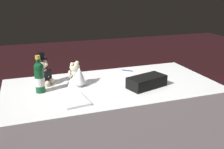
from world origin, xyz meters
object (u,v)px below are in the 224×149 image
(signing_pen, at_px, (128,71))
(gift_case_black, at_px, (147,82))
(teddy_bear_groom, at_px, (43,73))
(teddy_bear_bride, at_px, (76,76))
(champagne_bottle, at_px, (39,77))
(guestbook, at_px, (73,100))

(signing_pen, height_order, gift_case_black, gift_case_black)
(teddy_bear_groom, height_order, teddy_bear_bride, teddy_bear_groom)
(teddy_bear_bride, height_order, gift_case_black, teddy_bear_bride)
(champagne_bottle, bearing_deg, teddy_bear_bride, -169.94)
(teddy_bear_groom, height_order, champagne_bottle, champagne_bottle)
(teddy_bear_bride, xyz_separation_m, signing_pen, (-0.60, -0.25, -0.09))
(signing_pen, relative_size, guestbook, 0.37)
(gift_case_black, bearing_deg, guestbook, 7.44)
(champagne_bottle, bearing_deg, guestbook, 129.52)
(teddy_bear_bride, bearing_deg, gift_case_black, 157.12)
(teddy_bear_groom, height_order, guestbook, teddy_bear_groom)
(teddy_bear_bride, distance_m, champagne_bottle, 0.33)
(teddy_bear_groom, relative_size, guestbook, 1.06)
(teddy_bear_bride, relative_size, champagne_bottle, 0.69)
(signing_pen, xyz_separation_m, gift_case_black, (0.02, 0.49, 0.05))
(gift_case_black, height_order, guestbook, gift_case_black)
(teddy_bear_bride, xyz_separation_m, champagne_bottle, (0.32, 0.06, 0.04))
(teddy_bear_bride, relative_size, gift_case_black, 0.58)
(teddy_bear_groom, distance_m, champagne_bottle, 0.19)
(teddy_bear_bride, relative_size, guestbook, 0.79)
(teddy_bear_bride, bearing_deg, teddy_bear_groom, -23.94)
(teddy_bear_bride, bearing_deg, signing_pen, -157.61)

